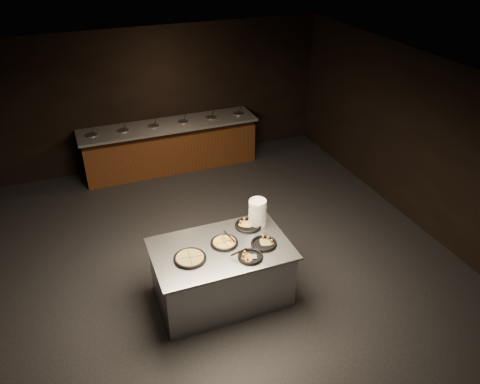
# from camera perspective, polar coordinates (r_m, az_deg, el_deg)

# --- Properties ---
(room) EXTENTS (7.02, 8.02, 2.92)m
(room) POSITION_cam_1_polar(r_m,az_deg,el_deg) (6.62, -1.45, 0.77)
(room) COLOR black
(room) RESTS_ON ground
(salad_bar) EXTENTS (3.70, 0.83, 1.18)m
(salad_bar) POSITION_cam_1_polar(r_m,az_deg,el_deg) (10.13, -8.43, 5.21)
(salad_bar) COLOR #543313
(salad_bar) RESTS_ON ground
(serving_counter) EXTENTS (1.87, 1.20, 0.89)m
(serving_counter) POSITION_cam_1_polar(r_m,az_deg,el_deg) (6.65, -2.28, -9.96)
(serving_counter) COLOR #B6B9BE
(serving_counter) RESTS_ON ground
(plate_stack) EXTENTS (0.25, 0.25, 0.39)m
(plate_stack) POSITION_cam_1_polar(r_m,az_deg,el_deg) (6.70, 2.16, -2.49)
(plate_stack) COLOR silver
(plate_stack) RESTS_ON serving_counter
(pan_veggie_whole) EXTENTS (0.43, 0.43, 0.04)m
(pan_veggie_whole) POSITION_cam_1_polar(r_m,az_deg,el_deg) (6.18, -6.14, -8.00)
(pan_veggie_whole) COLOR black
(pan_veggie_whole) RESTS_ON serving_counter
(pan_cheese_whole) EXTENTS (0.38, 0.38, 0.04)m
(pan_cheese_whole) POSITION_cam_1_polar(r_m,az_deg,el_deg) (6.41, -1.93, -6.16)
(pan_cheese_whole) COLOR black
(pan_cheese_whole) RESTS_ON serving_counter
(pan_cheese_slices_a) EXTENTS (0.39, 0.39, 0.04)m
(pan_cheese_slices_a) POSITION_cam_1_polar(r_m,az_deg,el_deg) (6.74, 1.01, -4.05)
(pan_cheese_slices_a) COLOR black
(pan_cheese_slices_a) RESTS_ON serving_counter
(pan_cheese_slices_b) EXTENTS (0.33, 0.33, 0.04)m
(pan_cheese_slices_b) POSITION_cam_1_polar(r_m,az_deg,el_deg) (6.17, 1.28, -7.85)
(pan_cheese_slices_b) COLOR black
(pan_cheese_slices_b) RESTS_ON serving_counter
(pan_veggie_slices) EXTENTS (0.36, 0.36, 0.04)m
(pan_veggie_slices) POSITION_cam_1_polar(r_m,az_deg,el_deg) (6.40, 2.92, -6.27)
(pan_veggie_slices) COLOR black
(pan_veggie_slices) RESTS_ON serving_counter
(server_left) EXTENTS (0.24, 0.26, 0.16)m
(server_left) POSITION_cam_1_polar(r_m,az_deg,el_deg) (6.42, -1.69, -5.50)
(server_left) COLOR #B6B9BE
(server_left) RESTS_ON serving_counter
(server_right) EXTENTS (0.34, 0.16, 0.17)m
(server_right) POSITION_cam_1_polar(r_m,az_deg,el_deg) (6.12, 0.33, -7.48)
(server_right) COLOR #B6B9BE
(server_right) RESTS_ON serving_counter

